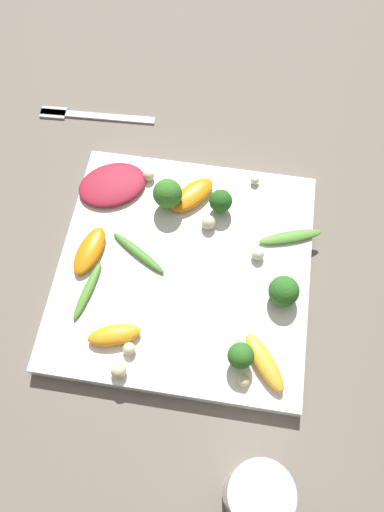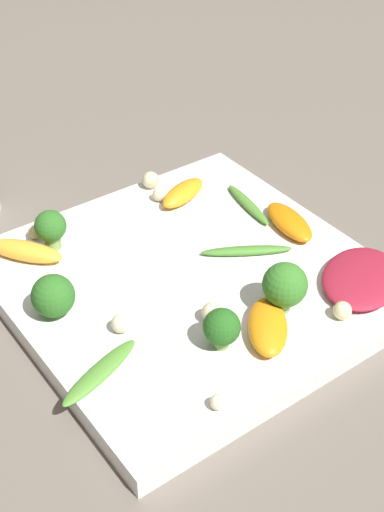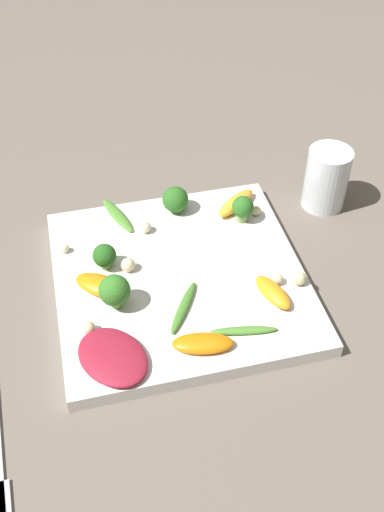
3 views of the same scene
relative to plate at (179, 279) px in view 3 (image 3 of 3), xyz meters
The scene contains 22 objects.
ground_plane 0.01m from the plate, ahead, with size 2.40×2.40×0.00m, color #6B6056.
plate is the anchor object (origin of this frame).
drinking_glass 0.27m from the plate, 65.34° to the right, with size 0.06×0.06×0.09m.
radicchio_leaf_0 0.15m from the plate, 138.39° to the left, with size 0.11×0.10×0.01m.
orange_segment_0 0.15m from the plate, 44.39° to the right, with size 0.06×0.07×0.02m.
orange_segment_1 0.12m from the plate, 122.58° to the right, with size 0.07×0.04×0.02m.
orange_segment_2 0.10m from the plate, 92.92° to the left, with size 0.07×0.07×0.02m.
orange_segment_3 0.12m from the plate, behind, with size 0.04×0.07×0.01m.
broccoli_floret_0 0.10m from the plate, 69.35° to the left, with size 0.03×0.03×0.04m.
broccoli_floret_1 0.14m from the plate, 53.03° to the right, with size 0.03×0.03×0.04m.
broccoli_floret_2 0.10m from the plate, 112.18° to the left, with size 0.04×0.04×0.05m.
broccoli_floret_3 0.13m from the plate, 10.31° to the right, with size 0.04×0.04×0.04m.
arugula_sprig_0 0.12m from the plate, 155.06° to the right, with size 0.03×0.08×0.01m.
arugula_sprig_1 0.06m from the plate, behind, with size 0.08×0.05×0.01m.
arugula_sprig_2 0.14m from the plate, 25.11° to the left, with size 0.08×0.04×0.01m.
macadamia_nut_0 0.14m from the plate, 119.08° to the left, with size 0.02×0.02×0.02m.
macadamia_nut_1 0.12m from the plate, 111.33° to the right, with size 0.01×0.01×0.01m.
macadamia_nut_2 0.15m from the plate, 109.97° to the right, with size 0.02×0.02×0.02m.
macadamia_nut_3 0.09m from the plate, 17.12° to the left, with size 0.02×0.02×0.02m.
macadamia_nut_4 0.07m from the plate, 70.69° to the left, with size 0.02×0.02×0.02m.
macadamia_nut_5 0.16m from the plate, 56.01° to the right, with size 0.01×0.01×0.01m.
macadamia_nut_6 0.16m from the plate, 61.57° to the left, with size 0.01×0.01×0.01m.
Camera 3 is at (-0.51, 0.11, 0.56)m, focal length 42.00 mm.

